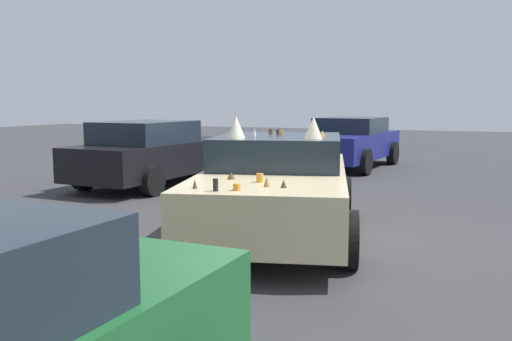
% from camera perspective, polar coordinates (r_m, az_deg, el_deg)
% --- Properties ---
extents(ground_plane, '(60.00, 60.00, 0.00)m').
position_cam_1_polar(ground_plane, '(7.71, 2.08, -6.76)').
color(ground_plane, '#38383A').
extents(art_car_decorated, '(4.79, 2.90, 1.66)m').
position_cam_1_polar(art_car_decorated, '(7.63, 2.14, -1.47)').
color(art_car_decorated, beige).
rests_on(art_car_decorated, ground).
extents(parked_sedan_far_right, '(4.62, 2.38, 1.40)m').
position_cam_1_polar(parked_sedan_far_right, '(15.77, 9.54, 2.91)').
color(parked_sedan_far_right, navy).
rests_on(parked_sedan_far_right, ground).
extents(parked_sedan_behind_right, '(4.55, 2.14, 1.43)m').
position_cam_1_polar(parked_sedan_behind_right, '(12.51, -10.44, 1.82)').
color(parked_sedan_behind_right, black).
rests_on(parked_sedan_behind_right, ground).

